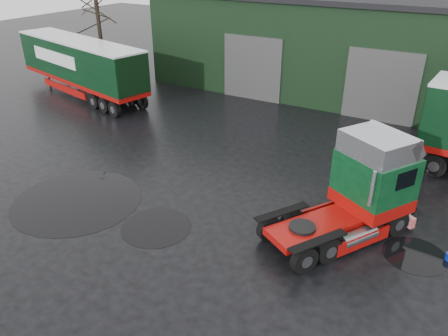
# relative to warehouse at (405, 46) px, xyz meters

# --- Properties ---
(ground) EXTENTS (100.00, 100.00, 0.00)m
(ground) POSITION_rel_warehouse_xyz_m (-2.00, -20.00, -3.16)
(ground) COLOR black
(warehouse) EXTENTS (32.40, 12.40, 6.30)m
(warehouse) POSITION_rel_warehouse_xyz_m (0.00, 0.00, 0.00)
(warehouse) COLOR black
(warehouse) RESTS_ON ground
(hero_tractor) EXTENTS (5.05, 6.20, 3.58)m
(hero_tractor) POSITION_rel_warehouse_xyz_m (1.35, -18.26, -1.37)
(hero_tractor) COLOR #09371A
(hero_tractor) RESTS_ON ground
(trailer_left) EXTENTS (12.05, 5.06, 3.67)m
(trailer_left) POSITION_rel_warehouse_xyz_m (-18.00, -11.03, -1.32)
(trailer_left) COLOR silver
(trailer_left) RESTS_ON ground
(tree_left) EXTENTS (4.40, 4.40, 8.50)m
(tree_left) POSITION_rel_warehouse_xyz_m (-19.00, -8.00, 1.09)
(tree_left) COLOR black
(tree_left) RESTS_ON ground
(puddle_0) EXTENTS (2.54, 2.54, 0.01)m
(puddle_0) POSITION_rel_warehouse_xyz_m (-4.28, -20.86, -3.15)
(puddle_0) COLOR black
(puddle_0) RESTS_ON ground
(puddle_1) EXTENTS (2.06, 2.06, 0.01)m
(puddle_1) POSITION_rel_warehouse_xyz_m (4.01, -17.89, -3.15)
(puddle_1) COLOR black
(puddle_1) RESTS_ON ground
(puddle_2) EXTENTS (5.03, 5.03, 0.01)m
(puddle_2) POSITION_rel_warehouse_xyz_m (-8.12, -20.99, -3.15)
(puddle_2) COLOR black
(puddle_2) RESTS_ON ground
(puddle_4) EXTENTS (1.99, 1.99, 0.01)m
(puddle_4) POSITION_rel_warehouse_xyz_m (2.62, -15.04, -3.15)
(puddle_4) COLOR black
(puddle_4) RESTS_ON ground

